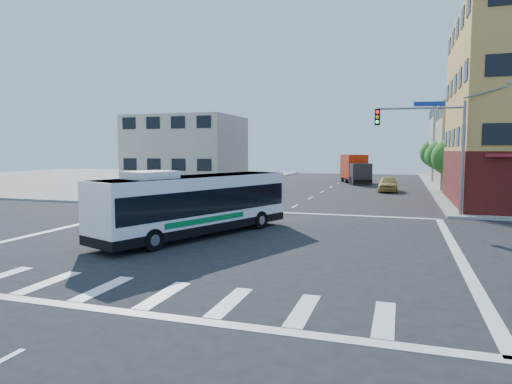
% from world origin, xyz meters
% --- Properties ---
extents(ground, '(120.00, 120.00, 0.00)m').
position_xyz_m(ground, '(0.00, 0.00, 0.00)').
color(ground, black).
rests_on(ground, ground).
extents(sidewalk_nw, '(50.00, 50.00, 0.15)m').
position_xyz_m(sidewalk_nw, '(-35.00, 35.00, 0.07)').
color(sidewalk_nw, gray).
rests_on(sidewalk_nw, ground).
extents(building_east_near, '(12.06, 10.06, 9.00)m').
position_xyz_m(building_east_near, '(16.98, 33.98, 4.51)').
color(building_east_near, tan).
rests_on(building_east_near, ground).
extents(building_east_far, '(12.06, 10.06, 10.00)m').
position_xyz_m(building_east_far, '(16.98, 47.98, 5.01)').
color(building_east_far, gray).
rests_on(building_east_far, ground).
extents(building_west, '(12.06, 10.06, 8.00)m').
position_xyz_m(building_west, '(-17.02, 29.98, 4.01)').
color(building_west, '#BCB29C').
rests_on(building_west, ground).
extents(signal_mast_ne, '(7.91, 1.13, 8.07)m').
position_xyz_m(signal_mast_ne, '(9.08, 10.62, 4.98)').
color(signal_mast_ne, slate).
rests_on(signal_mast_ne, ground).
extents(street_tree_a, '(3.60, 3.60, 5.53)m').
position_xyz_m(street_tree_a, '(11.90, 27.92, 3.59)').
color(street_tree_a, '#331E12').
rests_on(street_tree_a, ground).
extents(street_tree_b, '(3.80, 3.80, 5.79)m').
position_xyz_m(street_tree_b, '(11.90, 35.92, 3.75)').
color(street_tree_b, '#331E12').
rests_on(street_tree_b, ground).
extents(street_tree_c, '(3.40, 3.40, 5.29)m').
position_xyz_m(street_tree_c, '(11.90, 43.92, 3.46)').
color(street_tree_c, '#331E12').
rests_on(street_tree_c, ground).
extents(street_tree_d, '(4.00, 4.00, 6.03)m').
position_xyz_m(street_tree_d, '(11.90, 51.92, 3.88)').
color(street_tree_d, '#331E12').
rests_on(street_tree_d, ground).
extents(transit_bus, '(6.10, 10.81, 3.18)m').
position_xyz_m(transit_bus, '(-1.87, 0.39, 1.55)').
color(transit_bus, black).
rests_on(transit_bus, ground).
extents(box_truck, '(4.54, 8.06, 3.49)m').
position_xyz_m(box_truck, '(1.91, 37.91, 1.69)').
color(box_truck, black).
rests_on(box_truck, ground).
extents(parked_car, '(1.90, 4.56, 1.54)m').
position_xyz_m(parked_car, '(6.09, 27.28, 0.77)').
color(parked_car, tan).
rests_on(parked_car, ground).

